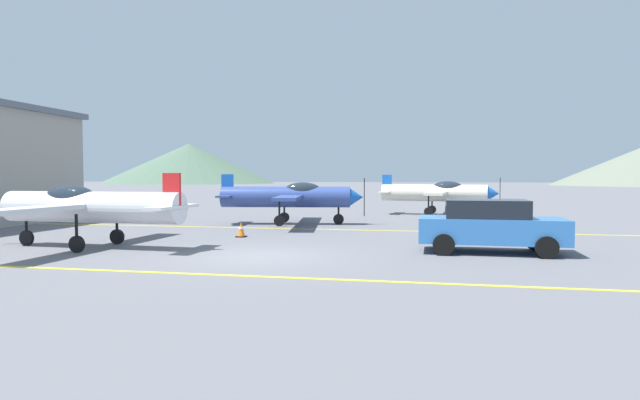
% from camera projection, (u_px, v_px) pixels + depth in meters
% --- Properties ---
extents(ground_plane, '(400.00, 400.00, 0.00)m').
position_uv_depth(ground_plane, '(260.00, 256.00, 15.27)').
color(ground_plane, slate).
extents(apron_line_near, '(80.00, 0.16, 0.01)m').
position_uv_depth(apron_line_near, '(220.00, 275.00, 12.32)').
color(apron_line_near, yellow).
rests_on(apron_line_near, ground_plane).
extents(apron_line_far, '(80.00, 0.16, 0.01)m').
position_uv_depth(apron_line_far, '(316.00, 229.00, 23.02)').
color(apron_line_far, yellow).
rests_on(apron_line_far, ground_plane).
extents(airplane_near, '(7.04, 8.12, 2.43)m').
position_uv_depth(airplane_near, '(85.00, 206.00, 17.03)').
color(airplane_near, silver).
rests_on(airplane_near, ground_plane).
extents(airplane_mid, '(7.11, 8.15, 2.43)m').
position_uv_depth(airplane_mid, '(291.00, 196.00, 25.39)').
color(airplane_mid, '#33478C').
rests_on(airplane_mid, ground_plane).
extents(airplane_far, '(7.10, 8.15, 2.43)m').
position_uv_depth(airplane_far, '(438.00, 192.00, 31.59)').
color(airplane_far, silver).
rests_on(airplane_far, ground_plane).
extents(car_sedan, '(4.33, 2.07, 1.62)m').
position_uv_depth(car_sedan, '(490.00, 225.00, 15.95)').
color(car_sedan, '#3372BF').
rests_on(car_sedan, ground_plane).
extents(traffic_cone_front, '(0.36, 0.36, 0.59)m').
position_uv_depth(traffic_cone_front, '(241.00, 230.00, 20.08)').
color(traffic_cone_front, black).
rests_on(traffic_cone_front, ground_plane).
extents(hill_left, '(57.99, 57.99, 13.56)m').
position_uv_depth(hill_left, '(189.00, 163.00, 178.58)').
color(hill_left, '#4C6651').
rests_on(hill_left, ground_plane).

